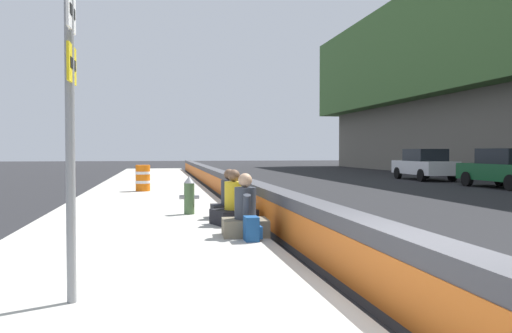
% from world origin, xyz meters
% --- Properties ---
extents(jersey_barrier, '(76.00, 0.45, 0.85)m').
position_xyz_m(jersey_barrier, '(0.00, 0.00, 0.42)').
color(jersey_barrier, '#47474C').
rests_on(jersey_barrier, ground_plane).
extents(route_sign_post, '(0.44, 0.09, 3.60)m').
position_xyz_m(route_sign_post, '(1.05, 3.11, 2.23)').
color(route_sign_post, gray).
rests_on(route_sign_post, sidewalk_strip).
extents(fire_hydrant, '(0.26, 0.46, 0.88)m').
position_xyz_m(fire_hydrant, '(7.99, 1.59, 0.59)').
color(fire_hydrant, '#47663D').
rests_on(fire_hydrant, sidewalk_strip).
extents(seated_person_foreground, '(0.70, 0.81, 1.08)m').
position_xyz_m(seated_person_foreground, '(4.69, 0.81, 0.48)').
color(seated_person_foreground, '#706651').
rests_on(seated_person_foreground, sidewalk_strip).
extents(seated_person_middle, '(0.88, 0.96, 1.10)m').
position_xyz_m(seated_person_middle, '(6.14, 0.80, 0.48)').
color(seated_person_middle, black).
rests_on(seated_person_middle, sidewalk_strip).
extents(seated_person_rear, '(0.69, 0.78, 1.07)m').
position_xyz_m(seated_person_rear, '(7.18, 0.76, 0.48)').
color(seated_person_rear, black).
rests_on(seated_person_rear, sidewalk_strip).
extents(backpack, '(0.32, 0.28, 0.40)m').
position_xyz_m(backpack, '(4.15, 0.79, 0.33)').
color(backpack, navy).
rests_on(backpack, sidewalk_strip).
extents(construction_barrel, '(0.54, 0.54, 0.95)m').
position_xyz_m(construction_barrel, '(15.31, 2.85, 0.62)').
color(construction_barrel, orange).
rests_on(construction_barrel, sidewalk_strip).
extents(parked_car_fourth, '(4.56, 2.08, 1.71)m').
position_xyz_m(parked_car_fourth, '(15.90, -12.35, 0.86)').
color(parked_car_fourth, '#145128').
rests_on(parked_car_fourth, ground_plane).
extents(parked_car_midline, '(4.53, 2.02, 1.71)m').
position_xyz_m(parked_car_midline, '(22.39, -12.05, 0.86)').
color(parked_car_midline, silver).
rests_on(parked_car_midline, ground_plane).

